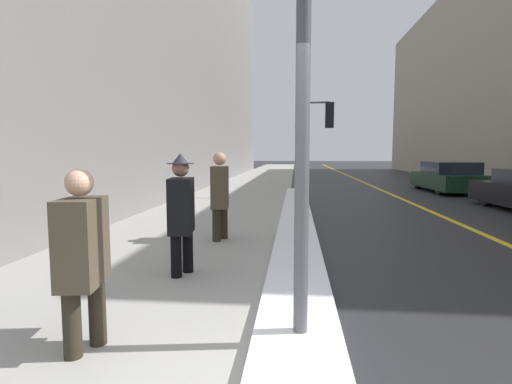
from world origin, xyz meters
TOP-DOWN VIEW (x-y plane):
  - sidewalk_slab at (-2.00, 15.00)m, footprint 4.00×80.00m
  - road_centre_stripe at (4.00, 15.00)m, footprint 0.16×80.00m
  - snow_bank_curb at (0.23, 6.81)m, footprint 0.76×16.60m
  - building_facade_left at (-7.00, 20.00)m, footprint 6.00×36.00m
  - traffic_light_near at (0.98, 12.59)m, footprint 1.31×0.32m
  - pedestrian_with_shoulder_bag at (-1.52, 1.01)m, footprint 0.35×0.72m
  - pedestrian_in_fedora at (-1.31, 3.10)m, footprint 0.36×0.54m
  - pedestrian_trailing at (-1.20, 5.27)m, footprint 0.38×0.57m
  - parked_car_dark_green at (6.65, 15.54)m, footprint 1.92×4.39m

SIDE VIEW (x-z plane):
  - road_centre_stripe at x=4.00m, z-range 0.00..0.00m
  - sidewalk_slab at x=-2.00m, z-range 0.00..0.01m
  - snow_bank_curb at x=0.23m, z-range 0.00..0.13m
  - parked_car_dark_green at x=6.65m, z-range -0.03..1.24m
  - pedestrian_with_shoulder_bag at x=-1.52m, z-range 0.08..1.60m
  - pedestrian_in_fedora at x=-1.31m, z-range 0.08..1.72m
  - pedestrian_trailing at x=-1.20m, z-range 0.09..1.75m
  - traffic_light_near at x=0.98m, z-range 0.79..4.38m
  - building_facade_left at x=-7.00m, z-range 0.00..15.45m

